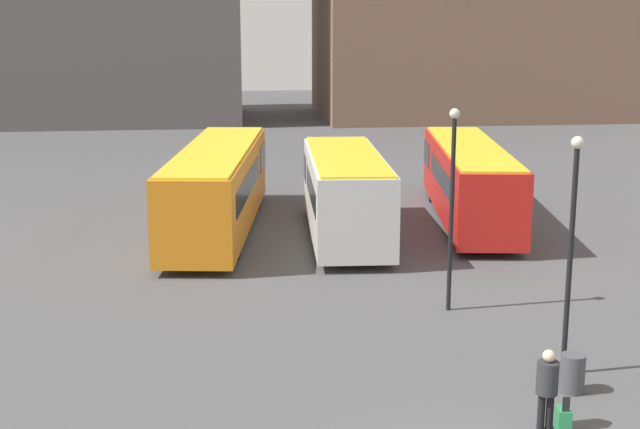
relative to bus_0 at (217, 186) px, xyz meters
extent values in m
cube|color=orange|center=(-0.01, -0.10, -0.05)|extent=(4.16, 12.52, 2.80)
cube|color=black|center=(0.65, 4.89, 0.30)|extent=(2.87, 2.58, 1.06)
cube|color=black|center=(-0.16, -1.20, 0.30)|extent=(3.60, 8.14, 0.84)
cube|color=yellow|center=(-0.01, -0.10, 1.39)|extent=(3.92, 12.25, 0.08)
cylinder|color=black|center=(0.49, 3.67, -1.24)|extent=(2.55, 1.27, 0.95)
cylinder|color=black|center=(-0.52, -3.88, -1.24)|extent=(2.55, 1.27, 0.95)
cube|color=silver|center=(4.57, -1.69, -0.07)|extent=(3.02, 9.29, 2.72)
cube|color=black|center=(4.75, 2.07, 0.27)|extent=(2.68, 1.82, 1.03)
cube|color=black|center=(4.52, -2.51, 0.27)|extent=(2.88, 5.99, 0.82)
cube|color=yellow|center=(4.57, -1.69, 1.33)|extent=(2.80, 9.09, 0.08)
cylinder|color=black|center=(4.71, 1.15, -1.20)|extent=(2.51, 1.15, 1.03)
cylinder|color=black|center=(4.42, -4.53, -1.20)|extent=(2.51, 1.15, 1.03)
cube|color=red|center=(9.74, 0.51, -0.13)|extent=(3.92, 11.87, 2.62)
cube|color=black|center=(10.37, 5.24, 0.20)|extent=(2.71, 2.44, 1.00)
cube|color=black|center=(9.60, -0.53, 0.20)|extent=(3.40, 7.71, 0.79)
cube|color=yellow|center=(9.74, 0.51, 1.22)|extent=(3.70, 11.61, 0.08)
cylinder|color=black|center=(10.22, 4.09, -1.21)|extent=(2.42, 1.30, 1.00)
cylinder|color=black|center=(9.26, -3.07, -1.21)|extent=(2.42, 1.30, 1.00)
cylinder|color=black|center=(6.26, -17.12, -1.33)|extent=(0.17, 0.17, 0.76)
cylinder|color=black|center=(6.43, -17.15, -1.33)|extent=(0.17, 0.17, 0.76)
cylinder|color=#2D2D33|center=(6.34, -17.13, -0.63)|extent=(0.49, 0.49, 0.66)
sphere|color=beige|center=(6.34, -17.13, -0.17)|extent=(0.25, 0.25, 0.25)
cube|color=#28844C|center=(6.52, -17.62, -1.38)|extent=(0.31, 0.40, 0.66)
cube|color=black|center=(6.50, -17.74, -0.91)|extent=(0.14, 0.05, 0.30)
cylinder|color=black|center=(6.27, -9.88, 0.95)|extent=(0.12, 0.12, 5.32)
sphere|color=beige|center=(6.27, -9.88, 3.69)|extent=(0.28, 0.28, 0.28)
cylinder|color=black|center=(7.74, -14.52, 0.89)|extent=(0.12, 0.12, 5.20)
sphere|color=beige|center=(7.74, -14.52, 3.57)|extent=(0.28, 0.28, 0.28)
cylinder|color=#47474C|center=(7.56, -15.48, -1.29)|extent=(0.52, 0.52, 0.85)
camera|label=1|loc=(0.16, -32.64, 6.29)|focal=50.00mm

